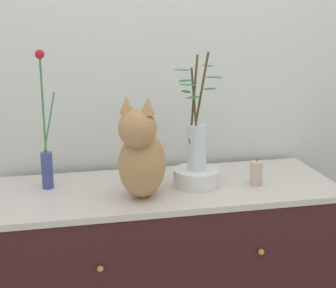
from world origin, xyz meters
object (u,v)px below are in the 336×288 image
Objects in this scene: bowl_porcelain at (196,177)px; vase_glass_clear at (197,139)px; sideboard at (168,283)px; cat_sitting at (141,156)px; candle_pillar at (256,173)px; vase_slim_green at (46,153)px.

bowl_porcelain is 0.16m from vase_glass_clear.
sideboard is at bearing 173.85° from bowl_porcelain.
candle_pillar is (0.49, 0.04, -0.12)m from cat_sitting.
vase_slim_green reaches higher than sideboard.
candle_pillar is (0.24, -0.06, -0.15)m from vase_glass_clear.
candle_pillar reaches higher than sideboard.
vase_glass_clear reaches higher than bowl_porcelain.
vase_slim_green reaches higher than candle_pillar.
sideboard is 2.51× the size of vase_slim_green.
vase_glass_clear is 0.29m from candle_pillar.
vase_glass_clear is at bearing -4.62° from sideboard.
candle_pillar is (0.84, -0.15, -0.10)m from vase_slim_green.
cat_sitting is 0.72× the size of vase_slim_green.
bowl_porcelain is 0.25m from candle_pillar.
cat_sitting is at bearing -158.99° from vase_glass_clear.
sideboard is at bearing -9.68° from vase_slim_green.
candle_pillar is at bearing -10.41° from sideboard.
sideboard is at bearing 175.38° from vase_glass_clear.
vase_glass_clear is (-0.00, 0.00, 0.16)m from bowl_porcelain.
vase_slim_green is 1.16× the size of vase_glass_clear.
sideboard is 7.31× the size of bowl_porcelain.
cat_sitting is 0.26m from vase_glass_clear.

